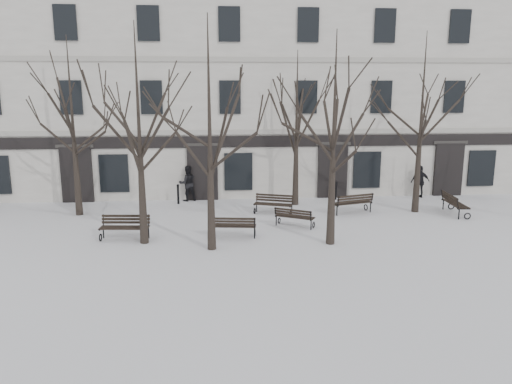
{
  "coord_description": "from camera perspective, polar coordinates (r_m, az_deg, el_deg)",
  "views": [
    {
      "loc": [
        -2.83,
        -18.24,
        5.99
      ],
      "look_at": [
        -1.07,
        3.0,
        1.43
      ],
      "focal_mm": 35.0,
      "sensor_mm": 36.0,
      "label": 1
    }
  ],
  "objects": [
    {
      "name": "bench_2",
      "position": [
        21.56,
        4.41,
        -2.82
      ],
      "size": [
        1.74,
        1.36,
        0.85
      ],
      "rotation": [
        0.0,
        0.0,
        2.62
      ],
      "color": "black",
      "rests_on": "ground"
    },
    {
      "name": "pedestrian_b",
      "position": [
        26.72,
        -7.76,
        -0.99
      ],
      "size": [
        1.05,
        0.9,
        1.88
      ],
      "primitive_type": "imported",
      "rotation": [
        0.0,
        0.0,
        3.37
      ],
      "color": "black",
      "rests_on": "ground"
    },
    {
      "name": "tree_2",
      "position": [
        18.7,
        8.94,
        8.82
      ],
      "size": [
        5.57,
        5.57,
        7.96
      ],
      "color": "black",
      "rests_on": "ground"
    },
    {
      "name": "tree_4",
      "position": [
        24.36,
        -20.36,
        9.29
      ],
      "size": [
        5.73,
        5.73,
        8.19
      ],
      "color": "black",
      "rests_on": "ground"
    },
    {
      "name": "building",
      "position": [
        31.33,
        0.45,
        11.21
      ],
      "size": [
        40.4,
        10.2,
        11.4
      ],
      "color": "beige",
      "rests_on": "ground"
    },
    {
      "name": "tree_5",
      "position": [
        25.06,
        4.68,
        9.32
      ],
      "size": [
        5.38,
        5.38,
        7.68
      ],
      "color": "black",
      "rests_on": "ground"
    },
    {
      "name": "tree_6",
      "position": [
        24.7,
        18.48,
        9.77
      ],
      "size": [
        5.89,
        5.89,
        8.42
      ],
      "color": "black",
      "rests_on": "ground"
    },
    {
      "name": "tree_0",
      "position": [
        19.06,
        -13.34,
        9.29
      ],
      "size": [
        5.79,
        5.79,
        8.27
      ],
      "color": "black",
      "rests_on": "ground"
    },
    {
      "name": "bollard_b",
      "position": [
        26.95,
        9.11,
        0.22
      ],
      "size": [
        0.13,
        0.13,
        0.98
      ],
      "color": "black",
      "rests_on": "ground"
    },
    {
      "name": "bench_5",
      "position": [
        25.39,
        21.69,
        -1.18
      ],
      "size": [
        0.86,
        2.03,
        1.0
      ],
      "rotation": [
        0.0,
        0.0,
        1.5
      ],
      "color": "black",
      "rests_on": "ground"
    },
    {
      "name": "pedestrian_c",
      "position": [
        28.66,
        18.13,
        -0.6
      ],
      "size": [
        1.04,
        0.43,
        1.76
      ],
      "primitive_type": "imported",
      "rotation": [
        0.0,
        0.0,
        3.14
      ],
      "color": "black",
      "rests_on": "ground"
    },
    {
      "name": "bench_1",
      "position": [
        20.04,
        -2.58,
        -3.87
      ],
      "size": [
        1.85,
        0.87,
        0.9
      ],
      "rotation": [
        0.0,
        0.0,
        3.02
      ],
      "color": "black",
      "rests_on": "ground"
    },
    {
      "name": "bench_0",
      "position": [
        20.46,
        -14.76,
        -3.83
      ],
      "size": [
        1.97,
        0.86,
        0.97
      ],
      "rotation": [
        0.0,
        0.0,
        -0.09
      ],
      "color": "black",
      "rests_on": "ground"
    },
    {
      "name": "ground",
      "position": [
        19.4,
        3.89,
        -5.94
      ],
      "size": [
        100.0,
        100.0,
        0.0
      ],
      "primitive_type": "plane",
      "color": "silver",
      "rests_on": "ground"
    },
    {
      "name": "bench_3",
      "position": [
        23.72,
        2.01,
        -1.32
      ],
      "size": [
        1.92,
        1.22,
        0.92
      ],
      "rotation": [
        0.0,
        0.0,
        -0.34
      ],
      "color": "black",
      "rests_on": "ground"
    },
    {
      "name": "bollard_a",
      "position": [
        25.96,
        -8.89,
        -0.16
      ],
      "size": [
        0.13,
        0.13,
        1.04
      ],
      "color": "black",
      "rests_on": "ground"
    },
    {
      "name": "tree_1",
      "position": [
        17.89,
        -5.38,
        9.7
      ],
      "size": [
        5.9,
        5.9,
        8.42
      ],
      "color": "black",
      "rests_on": "ground"
    },
    {
      "name": "bench_4",
      "position": [
        24.2,
        11.0,
        -1.19
      ],
      "size": [
        2.05,
        1.22,
        0.98
      ],
      "rotation": [
        0.0,
        0.0,
        3.43
      ],
      "color": "black",
      "rests_on": "ground"
    }
  ]
}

